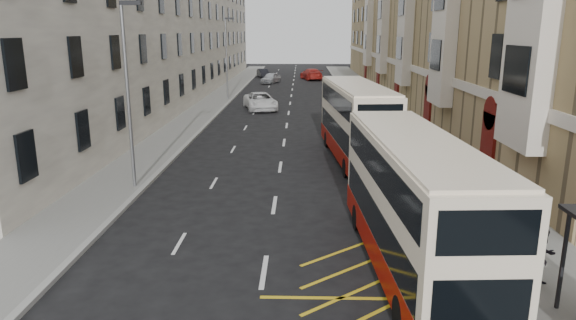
{
  "coord_description": "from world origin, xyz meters",
  "views": [
    {
      "loc": [
        1.07,
        -9.91,
        6.97
      ],
      "look_at": [
        0.61,
        7.95,
        2.43
      ],
      "focal_mm": 32.0,
      "sensor_mm": 36.0,
      "label": 1
    }
  ],
  "objects_px": {
    "pedestrian_far": "(524,227)",
    "car_red": "(311,74)",
    "double_decker_rear": "(356,122)",
    "white_van": "(260,101)",
    "car_dark": "(263,73)",
    "street_lamp_near": "(128,86)",
    "street_lamp_far": "(227,54)",
    "pedestrian_mid": "(541,256)",
    "double_decker_front": "(413,205)",
    "car_silver": "(271,78)"
  },
  "relations": [
    {
      "from": "street_lamp_far",
      "to": "car_dark",
      "type": "xyz_separation_m",
      "value": [
        1.68,
        25.93,
        -3.99
      ]
    },
    {
      "from": "car_silver",
      "to": "car_red",
      "type": "height_order",
      "value": "car_red"
    },
    {
      "from": "pedestrian_far",
      "to": "car_red",
      "type": "distance_m",
      "value": 59.51
    },
    {
      "from": "pedestrian_mid",
      "to": "street_lamp_far",
      "type": "bearing_deg",
      "value": 93.42
    },
    {
      "from": "street_lamp_near",
      "to": "white_van",
      "type": "xyz_separation_m",
      "value": [
        3.77,
        23.85,
        -3.88
      ]
    },
    {
      "from": "street_lamp_far",
      "to": "double_decker_rear",
      "type": "distance_m",
      "value": 26.67
    },
    {
      "from": "white_van",
      "to": "double_decker_rear",
      "type": "bearing_deg",
      "value": -83.69
    },
    {
      "from": "double_decker_rear",
      "to": "white_van",
      "type": "xyz_separation_m",
      "value": [
        -6.64,
        18.28,
        -1.36
      ]
    },
    {
      "from": "pedestrian_far",
      "to": "car_silver",
      "type": "relative_size",
      "value": 0.41
    },
    {
      "from": "double_decker_front",
      "to": "car_silver",
      "type": "relative_size",
      "value": 2.47
    },
    {
      "from": "double_decker_rear",
      "to": "pedestrian_far",
      "type": "distance_m",
      "value": 12.99
    },
    {
      "from": "car_red",
      "to": "double_decker_rear",
      "type": "bearing_deg",
      "value": 77.78
    },
    {
      "from": "street_lamp_far",
      "to": "double_decker_front",
      "type": "bearing_deg",
      "value": -74.2
    },
    {
      "from": "street_lamp_far",
      "to": "pedestrian_far",
      "type": "relative_size",
      "value": 4.73
    },
    {
      "from": "street_lamp_near",
      "to": "car_red",
      "type": "bearing_deg",
      "value": 80.41
    },
    {
      "from": "car_silver",
      "to": "double_decker_rear",
      "type": "bearing_deg",
      "value": -62.07
    },
    {
      "from": "double_decker_front",
      "to": "double_decker_rear",
      "type": "bearing_deg",
      "value": 88.11
    },
    {
      "from": "street_lamp_near",
      "to": "pedestrian_mid",
      "type": "height_order",
      "value": "street_lamp_near"
    },
    {
      "from": "pedestrian_mid",
      "to": "white_van",
      "type": "relative_size",
      "value": 0.31
    },
    {
      "from": "street_lamp_far",
      "to": "car_silver",
      "type": "height_order",
      "value": "street_lamp_far"
    },
    {
      "from": "street_lamp_near",
      "to": "pedestrian_mid",
      "type": "relative_size",
      "value": 4.76
    },
    {
      "from": "double_decker_rear",
      "to": "car_red",
      "type": "bearing_deg",
      "value": 86.66
    },
    {
      "from": "double_decker_rear",
      "to": "car_silver",
      "type": "distance_m",
      "value": 42.26
    },
    {
      "from": "pedestrian_far",
      "to": "car_red",
      "type": "xyz_separation_m",
      "value": [
        -5.53,
        59.25,
        -0.2
      ]
    },
    {
      "from": "street_lamp_near",
      "to": "pedestrian_far",
      "type": "xyz_separation_m",
      "value": [
        14.4,
        -6.74,
        -3.64
      ]
    },
    {
      "from": "double_decker_front",
      "to": "car_dark",
      "type": "relative_size",
      "value": 2.62
    },
    {
      "from": "car_dark",
      "to": "double_decker_front",
      "type": "bearing_deg",
      "value": -96.83
    },
    {
      "from": "white_van",
      "to": "car_red",
      "type": "bearing_deg",
      "value": 66.25
    },
    {
      "from": "double_decker_front",
      "to": "street_lamp_near",
      "type": "bearing_deg",
      "value": 140.91
    },
    {
      "from": "car_dark",
      "to": "street_lamp_far",
      "type": "bearing_deg",
      "value": -108.59
    },
    {
      "from": "car_dark",
      "to": "car_red",
      "type": "distance_m",
      "value": 7.96
    },
    {
      "from": "pedestrian_mid",
      "to": "pedestrian_far",
      "type": "relative_size",
      "value": 0.99
    },
    {
      "from": "street_lamp_far",
      "to": "pedestrian_mid",
      "type": "bearing_deg",
      "value": -70.2
    },
    {
      "from": "street_lamp_far",
      "to": "double_decker_rear",
      "type": "height_order",
      "value": "street_lamp_far"
    },
    {
      "from": "double_decker_rear",
      "to": "car_silver",
      "type": "height_order",
      "value": "double_decker_rear"
    },
    {
      "from": "street_lamp_near",
      "to": "street_lamp_far",
      "type": "xyz_separation_m",
      "value": [
        0.0,
        30.0,
        0.0
      ]
    },
    {
      "from": "street_lamp_far",
      "to": "car_red",
      "type": "xyz_separation_m",
      "value": [
        8.87,
        22.51,
        -3.84
      ]
    },
    {
      "from": "street_lamp_near",
      "to": "car_red",
      "type": "distance_m",
      "value": 53.39
    },
    {
      "from": "street_lamp_near",
      "to": "white_van",
      "type": "height_order",
      "value": "street_lamp_near"
    },
    {
      "from": "pedestrian_far",
      "to": "double_decker_rear",
      "type": "bearing_deg",
      "value": -36.81
    },
    {
      "from": "car_dark",
      "to": "car_red",
      "type": "relative_size",
      "value": 0.71
    },
    {
      "from": "car_silver",
      "to": "street_lamp_far",
      "type": "bearing_deg",
      "value": -82.68
    },
    {
      "from": "double_decker_front",
      "to": "pedestrian_far",
      "type": "relative_size",
      "value": 6.06
    },
    {
      "from": "double_decker_rear",
      "to": "pedestrian_mid",
      "type": "height_order",
      "value": "double_decker_rear"
    },
    {
      "from": "pedestrian_mid",
      "to": "white_van",
      "type": "height_order",
      "value": "pedestrian_mid"
    },
    {
      "from": "pedestrian_mid",
      "to": "pedestrian_far",
      "type": "height_order",
      "value": "pedestrian_far"
    },
    {
      "from": "pedestrian_far",
      "to": "car_dark",
      "type": "xyz_separation_m",
      "value": [
        -12.72,
        62.66,
        -0.35
      ]
    },
    {
      "from": "street_lamp_near",
      "to": "double_decker_rear",
      "type": "distance_m",
      "value": 12.07
    },
    {
      "from": "car_silver",
      "to": "car_dark",
      "type": "distance_m",
      "value": 8.87
    },
    {
      "from": "double_decker_front",
      "to": "pedestrian_mid",
      "type": "relative_size",
      "value": 6.1
    }
  ]
}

